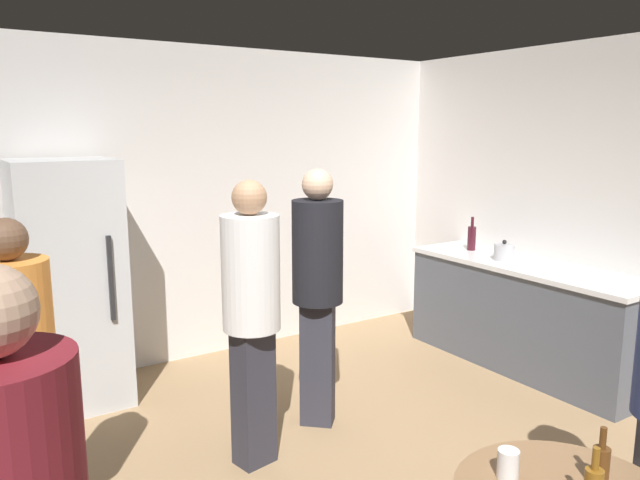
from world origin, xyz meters
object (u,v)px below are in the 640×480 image
(refrigerator, at_px, (70,285))
(kettle, at_px, (504,252))
(plastic_cup_white, at_px, (508,464))
(person_in_orange_shirt, at_px, (17,365))
(beer_bottle_brown, at_px, (601,465))
(person_in_black_shirt, at_px, (318,278))
(wine_bottle_on_counter, at_px, (472,237))
(person_in_white_shirt, at_px, (251,302))

(refrigerator, xyz_separation_m, kettle, (3.30, -1.14, 0.07))
(plastic_cup_white, distance_m, person_in_orange_shirt, 2.15)
(beer_bottle_brown, height_order, person_in_orange_shirt, person_in_orange_shirt)
(plastic_cup_white, height_order, person_in_black_shirt, person_in_black_shirt)
(refrigerator, xyz_separation_m, plastic_cup_white, (0.90, -3.21, -0.11))
(refrigerator, distance_m, kettle, 3.49)
(wine_bottle_on_counter, relative_size, beer_bottle_brown, 1.35)
(person_in_white_shirt, distance_m, person_in_black_shirt, 0.64)
(kettle, xyz_separation_m, person_in_black_shirt, (-1.97, -0.10, 0.06))
(person_in_orange_shirt, bearing_deg, person_in_white_shirt, 74.48)
(person_in_black_shirt, bearing_deg, refrigerator, -90.15)
(plastic_cup_white, bearing_deg, person_in_orange_shirt, 132.04)
(wine_bottle_on_counter, bearing_deg, person_in_white_shirt, -163.49)
(refrigerator, height_order, person_in_black_shirt, refrigerator)
(beer_bottle_brown, distance_m, person_in_black_shirt, 2.20)
(kettle, relative_size, person_in_black_shirt, 0.14)
(person_in_black_shirt, bearing_deg, person_in_orange_shirt, -35.80)
(wine_bottle_on_counter, height_order, beer_bottle_brown, wine_bottle_on_counter)
(plastic_cup_white, relative_size, person_in_black_shirt, 0.06)
(kettle, distance_m, person_in_black_shirt, 1.97)
(kettle, xyz_separation_m, plastic_cup_white, (-2.39, -2.07, -0.18))
(refrigerator, xyz_separation_m, person_in_black_shirt, (1.33, -1.24, 0.13))
(person_in_white_shirt, bearing_deg, person_in_orange_shirt, -94.01)
(refrigerator, relative_size, kettle, 7.38)
(plastic_cup_white, relative_size, person_in_orange_shirt, 0.07)
(plastic_cup_white, bearing_deg, refrigerator, 105.74)
(plastic_cup_white, xyz_separation_m, person_in_white_shirt, (-0.18, 1.74, 0.22))
(kettle, height_order, person_in_orange_shirt, person_in_orange_shirt)
(refrigerator, xyz_separation_m, person_in_white_shirt, (0.73, -1.47, 0.11))
(beer_bottle_brown, height_order, person_in_white_shirt, person_in_white_shirt)
(person_in_orange_shirt, bearing_deg, beer_bottle_brown, 20.46)
(refrigerator, relative_size, person_in_orange_shirt, 1.11)
(kettle, relative_size, beer_bottle_brown, 1.06)
(kettle, height_order, person_in_black_shirt, person_in_black_shirt)
(plastic_cup_white, relative_size, person_in_white_shirt, 0.06)
(person_in_white_shirt, xyz_separation_m, person_in_orange_shirt, (-1.26, -0.15, -0.06))
(person_in_orange_shirt, relative_size, person_in_black_shirt, 0.93)
(refrigerator, bearing_deg, person_in_orange_shirt, -108.26)
(beer_bottle_brown, relative_size, person_in_orange_shirt, 0.14)
(refrigerator, bearing_deg, wine_bottle_on_counter, -11.31)
(wine_bottle_on_counter, bearing_deg, plastic_cup_white, -134.50)
(refrigerator, bearing_deg, plastic_cup_white, -74.26)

